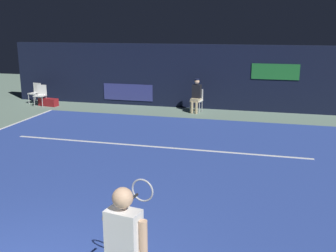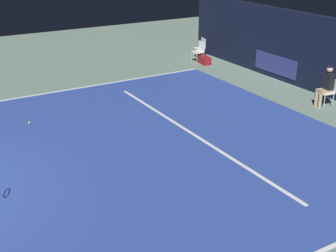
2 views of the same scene
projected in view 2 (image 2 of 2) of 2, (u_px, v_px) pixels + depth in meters
ground_plane at (125, 150)px, 11.72m from camera, size 32.56×32.56×0.00m
court_surface at (125, 149)px, 11.72m from camera, size 10.98×11.54×0.01m
line_sideline_right at (58, 91)px, 16.04m from camera, size 0.10×11.54×0.01m
line_service at (191, 133)px, 12.66m from camera, size 8.57×0.10×0.01m
line_judge_on_chair at (326, 86)px, 14.45m from camera, size 0.49×0.57×1.32m
courtside_chair_near at (199, 50)px, 19.66m from camera, size 0.46×0.43×0.88m
courtside_chair_far at (201, 47)px, 20.29m from camera, size 0.51×0.49×0.88m
tennis_ball at (29, 123)px, 13.28m from camera, size 0.07×0.07×0.07m
equipment_bag at (204, 60)px, 19.55m from camera, size 0.88×0.44×0.32m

